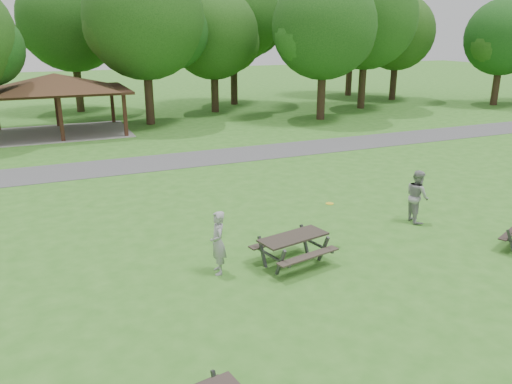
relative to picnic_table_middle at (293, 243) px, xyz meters
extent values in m
plane|color=#327120|center=(-0.95, -1.27, -0.63)|extent=(160.00, 160.00, 0.00)
cube|color=#4B4B4D|center=(-0.95, 12.73, -0.62)|extent=(120.00, 3.20, 0.02)
cube|color=#341B13|center=(-4.95, 20.03, 0.67)|extent=(0.22, 0.22, 2.60)
cube|color=#3A1F15|center=(-4.95, 25.43, 0.67)|extent=(0.22, 0.22, 2.60)
cube|color=#351B13|center=(-1.25, 20.03, 0.67)|extent=(0.22, 0.22, 2.60)
cube|color=#321E12|center=(-1.25, 25.43, 0.67)|extent=(0.22, 0.22, 2.60)
cube|color=#311D13|center=(-4.95, 22.73, 2.05)|extent=(8.60, 6.60, 0.16)
pyramid|color=#372316|center=(-4.95, 22.73, 2.63)|extent=(7.01, 7.01, 1.00)
cube|color=gray|center=(-4.95, 22.73, -0.62)|extent=(8.40, 6.40, 0.03)
cylinder|color=#302015|center=(1.05, 23.73, 1.38)|extent=(0.60, 0.60, 4.02)
sphere|color=#194313|center=(1.05, 23.73, 6.39)|extent=(8.00, 8.00, 8.00)
sphere|color=#123F12|center=(2.85, 24.03, 5.59)|extent=(5.20, 5.20, 5.20)
sphere|color=#1B4213|center=(-0.55, 23.53, 5.79)|extent=(4.80, 4.80, 4.80)
cylinder|color=black|center=(7.05, 27.23, 1.08)|extent=(0.60, 0.60, 3.43)
sphere|color=#1B4614|center=(7.05, 27.23, 5.42)|extent=(7.00, 7.00, 7.00)
sphere|color=#1F4B15|center=(8.63, 27.53, 4.72)|extent=(4.55, 4.55, 4.55)
sphere|color=#1D4B15|center=(5.65, 27.03, 4.90)|extent=(4.20, 4.20, 4.20)
cylinder|color=black|center=(13.05, 20.73, 1.26)|extent=(0.60, 0.60, 3.78)
sphere|color=#164012|center=(13.05, 20.73, 5.92)|extent=(7.40, 7.40, 7.40)
sphere|color=#1A4012|center=(14.72, 21.03, 5.18)|extent=(4.81, 4.81, 4.81)
sphere|color=#1B4E16|center=(11.57, 20.53, 5.37)|extent=(4.44, 4.44, 4.44)
cylinder|color=#2E2114|center=(19.05, 24.23, 1.47)|extent=(0.60, 0.60, 4.20)
sphere|color=#184413|center=(19.05, 24.23, 6.64)|extent=(8.20, 8.20, 8.20)
sphere|color=#154313|center=(20.90, 24.53, 5.82)|extent=(5.33, 5.33, 5.33)
sphere|color=#184B15|center=(17.41, 24.03, 6.03)|extent=(4.92, 4.92, 4.92)
cylinder|color=black|center=(25.05, 27.73, 1.15)|extent=(0.60, 0.60, 3.57)
sphere|color=#1C4413|center=(25.05, 27.73, 5.49)|extent=(6.80, 6.80, 6.80)
sphere|color=#174A15|center=(26.58, 28.03, 4.81)|extent=(4.42, 4.42, 4.42)
sphere|color=#174313|center=(23.69, 27.53, 4.98)|extent=(4.08, 4.08, 4.08)
cylinder|color=#2F1F15|center=(31.05, 21.23, 1.05)|extent=(0.60, 0.60, 3.36)
sphere|color=#123F12|center=(31.05, 21.23, 5.13)|extent=(6.40, 6.40, 6.40)
sphere|color=#1E4C15|center=(32.49, 21.53, 4.49)|extent=(4.16, 4.16, 4.16)
sphere|color=#1C4714|center=(29.77, 21.03, 4.65)|extent=(3.84, 3.84, 3.84)
cylinder|color=#312315|center=(-2.95, 31.73, 1.43)|extent=(0.60, 0.60, 4.13)
sphere|color=#1A4B15|center=(-2.95, 31.73, 6.50)|extent=(8.00, 8.00, 8.00)
sphere|color=#194C15|center=(-1.15, 32.03, 5.70)|extent=(5.20, 5.20, 5.20)
sphere|color=#1B4915|center=(-4.55, 31.53, 5.90)|extent=(4.80, 4.80, 4.80)
cylinder|color=black|center=(10.05, 30.73, 1.64)|extent=(0.60, 0.60, 4.55)
sphere|color=#1D4F16|center=(10.05, 30.73, 7.07)|extent=(8.40, 8.40, 8.40)
sphere|color=#194012|center=(11.94, 31.03, 6.23)|extent=(5.46, 5.46, 5.46)
sphere|color=#204F16|center=(8.37, 30.53, 6.44)|extent=(5.04, 5.04, 5.04)
cylinder|color=#312016|center=(23.05, 32.23, 1.50)|extent=(0.60, 0.60, 4.27)
sphere|color=#1B3F12|center=(23.05, 32.23, 6.64)|extent=(8.00, 8.00, 8.00)
sphere|color=#144915|center=(24.85, 32.53, 5.84)|extent=(5.20, 5.20, 5.20)
sphere|color=#1B4313|center=(21.45, 32.03, 6.04)|extent=(4.80, 4.80, 4.80)
cube|color=#2A241E|center=(0.00, 0.00, 0.17)|extent=(2.09, 1.17, 0.05)
cube|color=#332B25|center=(0.13, -0.64, -0.15)|extent=(1.99, 0.68, 0.04)
cube|color=#2E2721|center=(-0.13, 0.64, -0.15)|extent=(1.99, 0.68, 0.04)
cube|color=#464649|center=(-0.66, -0.56, -0.23)|extent=(0.15, 0.42, 0.86)
cube|color=#414143|center=(-0.83, 0.25, -0.23)|extent=(0.15, 0.42, 0.86)
cube|color=#3D3C3F|center=(-0.74, -0.15, -0.20)|extent=(0.39, 1.59, 0.05)
cube|color=#454447|center=(0.83, -0.25, -0.23)|extent=(0.15, 0.42, 0.86)
cube|color=#3C3C3F|center=(0.66, 0.56, -0.23)|extent=(0.15, 0.42, 0.86)
cube|color=#3A393C|center=(0.74, 0.15, -0.20)|extent=(0.39, 1.59, 0.05)
cube|color=black|center=(6.71, -1.45, -0.23)|extent=(1.61, 0.88, 0.04)
cube|color=#3A3A3C|center=(6.21, -1.89, -0.30)|extent=(0.19, 0.34, 0.72)
cylinder|color=yellow|center=(1.62, 0.78, 0.68)|extent=(0.32, 0.32, 0.02)
imported|color=#9A9A9C|center=(-2.09, 0.31, 0.24)|extent=(0.51, 0.69, 1.75)
imported|color=gray|center=(5.38, 1.26, 0.27)|extent=(0.86, 1.00, 1.81)
camera|label=1|loc=(-6.00, -11.27, 5.59)|focal=35.00mm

